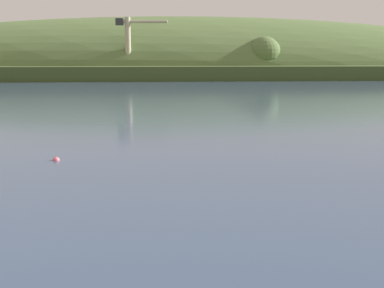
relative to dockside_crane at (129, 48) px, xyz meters
The scene contains 3 objects.
far_shoreline_hill 47.87m from the dockside_crane, 59.51° to the left, with size 446.92×113.13×52.70m.
dockside_crane is the anchor object (origin of this frame).
mooring_buoy_far_upstream 160.06m from the dockside_crane, 90.36° to the right, with size 0.64×0.64×0.72m.
Camera 1 is at (0.38, -0.93, 9.12)m, focal length 50.05 mm.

